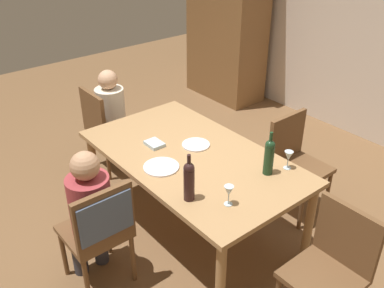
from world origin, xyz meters
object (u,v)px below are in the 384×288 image
Objects in this scene: chair_near at (101,225)px; person_man_bearded at (113,112)px; dinner_plate_guest_left at (196,145)px; armoire_cabinet at (227,21)px; chair_left_end at (105,125)px; chair_right_end at (333,263)px; wine_glass_near_left at (229,191)px; person_woman_host at (90,208)px; wine_glass_centre at (289,156)px; wine_bottle_dark_red at (189,180)px; dining_table at (192,163)px; dinner_plate_host at (161,167)px; wine_bottle_tall_green at (269,156)px; chair_far_right at (294,158)px.

person_man_bearded is at bearing 56.87° from chair_near.
person_man_bearded reaches higher than dinner_plate_guest_left.
armoire_cabinet is 2.55m from chair_left_end.
chair_right_end is at bearing -33.19° from armoire_cabinet.
wine_glass_near_left is 0.64× the size of dinner_plate_guest_left.
wine_glass_centre is at bearing -25.32° from person_woman_host.
person_woman_host is 3.16× the size of wine_bottle_dark_red.
dinner_plate_host is (0.00, -0.31, 0.08)m from dining_table.
chair_right_end is at bearing -13.80° from wine_bottle_tall_green.
person_man_bearded is at bearing -72.35° from armoire_cabinet.
person_woman_host reaches higher than wine_bottle_tall_green.
wine_bottle_tall_green is at bearing -13.80° from chair_right_end.
armoire_cabinet is 9.29× the size of dinner_plate_guest_left.
chair_left_end is (0.72, -2.38, -0.56)m from armoire_cabinet.
armoire_cabinet reaches higher than wine_glass_near_left.
person_man_bearded is (-1.45, 0.94, 0.05)m from chair_near.
wine_glass_near_left is at bearing -37.49° from chair_near.
dinner_plate_host is 1.18× the size of dinner_plate_guest_left.
chair_far_right is 6.17× the size of wine_glass_near_left.
wine_glass_near_left is 0.67m from dinner_plate_host.
chair_left_end is at bearing -176.23° from dining_table.
chair_left_end is at bearing 60.12° from chair_near.
dining_table is at bearing 138.90° from wine_bottle_dark_red.
chair_left_end is 6.17× the size of wine_glass_centre.
dinner_plate_host is at bearing -134.48° from wine_bottle_tall_green.
dinner_plate_guest_left is at bearing -48.09° from armoire_cabinet.
chair_right_end is 1.29m from chair_far_right.
chair_near is 1.73m from person_man_bearded.
person_man_bearded is at bearing -175.57° from dinner_plate_guest_left.
person_man_bearded is 4.71× the size of dinner_plate_guest_left.
person_man_bearded reaches higher than dinner_plate_host.
dining_table is at bearing -154.40° from wine_bottle_tall_green.
armoire_cabinet is at bearing 145.24° from wine_glass_centre.
chair_near is 6.17× the size of wine_glass_near_left.
dinner_plate_host is at bearing -89.93° from dining_table.
person_woman_host is (1.30, -0.83, 0.12)m from chair_left_end.
chair_left_end is 6.17× the size of wine_glass_near_left.
person_woman_host is at bearing -116.53° from wine_bottle_tall_green.
wine_glass_centre is 0.79m from dinner_plate_guest_left.
dinner_plate_host is at bearing -14.09° from person_man_bearded.
person_man_bearded is at bearing 165.91° from dinner_plate_host.
chair_far_right is 1.23m from wine_glass_near_left.
chair_far_right reaches higher than wine_glass_centre.
chair_far_right is 1.89m from person_man_bearded.
person_woman_host is at bearing -91.61° from dining_table.
person_woman_host is 1.02× the size of person_man_bearded.
dinner_plate_guest_left is (-0.67, -0.15, -0.15)m from wine_bottle_tall_green.
wine_glass_near_left is (0.69, 0.70, 0.21)m from person_woman_host.
chair_near is 1.47m from wine_glass_centre.
armoire_cabinet is at bearing 34.04° from chair_near.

